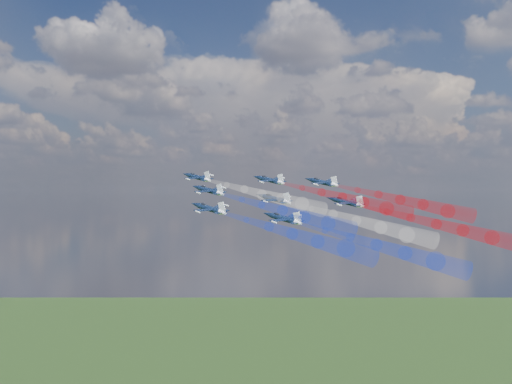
% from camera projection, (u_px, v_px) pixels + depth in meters
% --- Properties ---
extents(jet_lead, '(15.33, 14.18, 6.80)m').
position_uv_depth(jet_lead, '(198.00, 177.00, 181.55)').
color(jet_lead, black).
extents(trail_lead, '(37.80, 20.69, 11.99)m').
position_uv_depth(trail_lead, '(262.00, 194.00, 165.20)').
color(trail_lead, white).
extents(jet_inner_left, '(15.33, 14.18, 6.80)m').
position_uv_depth(jet_inner_left, '(209.00, 190.00, 164.03)').
color(jet_inner_left, black).
extents(trail_inner_left, '(37.80, 20.69, 11.99)m').
position_uv_depth(trail_inner_left, '(282.00, 210.00, 147.68)').
color(trail_inner_left, blue).
extents(jet_inner_right, '(15.33, 14.18, 6.80)m').
position_uv_depth(jet_inner_right, '(270.00, 180.00, 180.21)').
color(jet_inner_right, black).
extents(trail_inner_right, '(37.80, 20.69, 11.99)m').
position_uv_depth(trail_inner_right, '(342.00, 197.00, 163.86)').
color(trail_inner_right, red).
extents(jet_outer_left, '(15.33, 14.18, 6.80)m').
position_uv_depth(jet_outer_left, '(210.00, 209.00, 147.54)').
color(jet_outer_left, black).
extents(trail_outer_left, '(37.80, 20.69, 11.99)m').
position_uv_depth(trail_outer_left, '(292.00, 234.00, 131.19)').
color(trail_outer_left, blue).
extents(jet_center_third, '(15.33, 14.18, 6.80)m').
position_uv_depth(jet_center_third, '(274.00, 199.00, 161.92)').
color(jet_center_third, black).
extents(trail_center_third, '(37.80, 20.69, 11.99)m').
position_uv_depth(trail_center_third, '(357.00, 220.00, 145.57)').
color(trail_center_third, white).
extents(jet_outer_right, '(15.33, 14.18, 6.80)m').
position_uv_depth(jet_outer_right, '(322.00, 182.00, 179.90)').
color(jet_outer_right, black).
extents(trail_outer_right, '(37.80, 20.69, 11.99)m').
position_uv_depth(trail_outer_right, '(400.00, 200.00, 163.55)').
color(trail_outer_right, red).
extents(jet_rear_left, '(15.33, 14.18, 6.80)m').
position_uv_depth(jet_rear_left, '(284.00, 219.00, 146.14)').
color(jet_rear_left, black).
extents(trail_rear_left, '(37.80, 20.69, 11.99)m').
position_uv_depth(trail_rear_left, '(377.00, 245.00, 129.79)').
color(trail_rear_left, blue).
extents(jet_rear_right, '(15.33, 14.18, 6.80)m').
position_uv_depth(jet_rear_right, '(346.00, 202.00, 162.37)').
color(jet_rear_right, black).
extents(trail_rear_right, '(37.80, 20.69, 11.99)m').
position_uv_depth(trail_rear_right, '(436.00, 224.00, 146.02)').
color(trail_rear_right, red).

